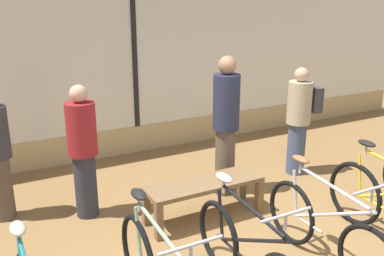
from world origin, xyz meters
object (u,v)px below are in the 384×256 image
Objects in this scene: bicycle_center_right at (325,231)px; display_bench at (204,189)px; customer_by_window at (300,118)px; customer_mid_floor at (83,150)px; customer_near_rack at (226,123)px.

bicycle_center_right is 1.20× the size of display_bench.
customer_by_window is 3.08m from customer_mid_floor.
customer_by_window is (1.88, 0.55, 0.46)m from display_bench.
bicycle_center_right is 1.07× the size of customer_by_window.
customer_by_window is at bearing 16.28° from display_bench.
display_bench is 0.88× the size of customer_mid_floor.
customer_mid_floor is at bearing 148.55° from display_bench.
customer_by_window is 0.99× the size of customer_mid_floor.
display_bench is 1.47m from customer_mid_floor.
customer_mid_floor reaches higher than bicycle_center_right.
customer_near_rack is 1.16× the size of customer_by_window.
customer_near_rack is at bearing -176.91° from customer_by_window.
customer_by_window reaches higher than display_bench.
bicycle_center_right is 2.36m from customer_by_window.
customer_near_rack is at bearing 89.42° from bicycle_center_right.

